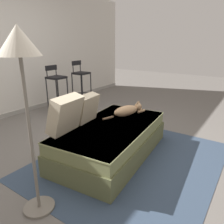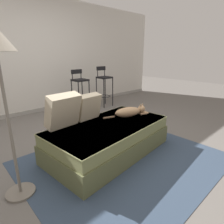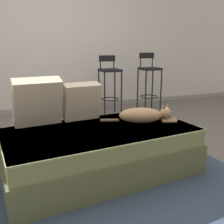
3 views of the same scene
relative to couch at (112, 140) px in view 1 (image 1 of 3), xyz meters
name	(u,v)px [view 1 (image 1 of 3)]	position (x,y,z in m)	size (l,w,h in m)	color
ground_plane	(89,146)	(0.00, 0.40, -0.22)	(16.00, 16.00, 0.00)	#66605B
wall_baseboard_trim	(5,116)	(0.00, 2.60, -0.17)	(8.00, 0.02, 0.09)	gray
area_rug	(131,160)	(0.00, -0.30, -0.21)	(2.42, 2.02, 0.01)	#334256
couch	(112,140)	(0.00, 0.00, 0.00)	(1.80, 1.08, 0.42)	brown
throw_pillow_corner	(65,114)	(-0.51, 0.31, 0.44)	(0.45, 0.31, 0.46)	beige
throw_pillow_middle	(87,108)	(-0.08, 0.35, 0.40)	(0.38, 0.24, 0.38)	beige
cat	(127,110)	(0.45, 0.03, 0.28)	(0.71, 0.33, 0.19)	tan
bar_stool_near_window	(56,85)	(0.83, 1.94, 0.39)	(0.32, 0.32, 1.00)	black
bar_stool_by_doorway	(81,80)	(1.58, 1.94, 0.39)	(0.33, 0.33, 1.03)	black
floor_lamp	(21,60)	(-1.21, -0.02, 1.12)	(0.32, 0.32, 1.58)	slate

